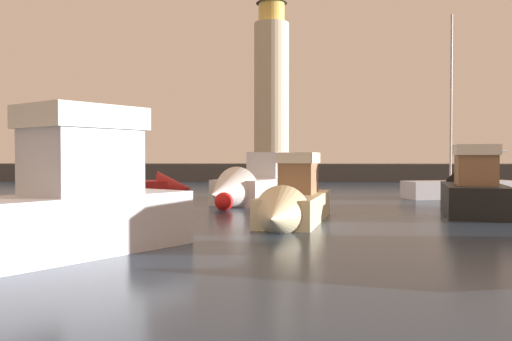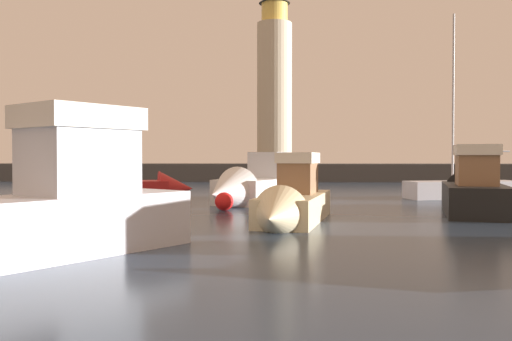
% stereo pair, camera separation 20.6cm
% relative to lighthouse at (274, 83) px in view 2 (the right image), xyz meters
% --- Properties ---
extents(ground_plane, '(220.00, 220.00, 0.00)m').
position_rel_lighthouse_xyz_m(ground_plane, '(-1.27, -26.16, -9.75)').
color(ground_plane, '#2D3D51').
extents(breakwater, '(63.93, 6.06, 1.70)m').
position_rel_lighthouse_xyz_m(breakwater, '(-1.27, 0.00, -8.90)').
color(breakwater, '#423F3D').
rests_on(breakwater, ground_plane).
extents(lighthouse, '(3.45, 3.45, 17.01)m').
position_rel_lighthouse_xyz_m(lighthouse, '(0.00, 0.00, 0.00)').
color(lighthouse, beige).
rests_on(lighthouse, breakwater).
extents(motorboat_0, '(6.88, 8.39, 3.89)m').
position_rel_lighthouse_xyz_m(motorboat_0, '(-5.30, -42.42, -8.62)').
color(motorboat_0, silver).
rests_on(motorboat_0, ground_plane).
extents(motorboat_1, '(8.17, 4.46, 3.13)m').
position_rel_lighthouse_xyz_m(motorboat_1, '(-7.91, -25.04, -8.95)').
color(motorboat_1, '#B21E1E').
rests_on(motorboat_1, ground_plane).
extents(motorboat_2, '(4.04, 7.93, 3.26)m').
position_rel_lighthouse_xyz_m(motorboat_2, '(8.76, -30.59, -8.89)').
color(motorboat_2, black).
rests_on(motorboat_2, ground_plane).
extents(motorboat_4, '(5.88, 8.76, 3.11)m').
position_rel_lighthouse_xyz_m(motorboat_4, '(-0.71, -26.89, -8.92)').
color(motorboat_4, white).
rests_on(motorboat_4, ground_plane).
extents(motorboat_5, '(3.27, 7.51, 2.86)m').
position_rel_lighthouse_xyz_m(motorboat_5, '(0.95, -35.20, -9.00)').
color(motorboat_5, beige).
rests_on(motorboat_5, ground_plane).
extents(sailboat_moored, '(6.74, 3.29, 10.34)m').
position_rel_lighthouse_xyz_m(sailboat_moored, '(10.88, -23.04, -9.20)').
color(sailboat_moored, silver).
rests_on(sailboat_moored, ground_plane).
extents(mooring_buoy, '(0.81, 0.81, 0.81)m').
position_rel_lighthouse_xyz_m(mooring_buoy, '(-1.86, -30.76, -9.35)').
color(mooring_buoy, red).
rests_on(mooring_buoy, ground_plane).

